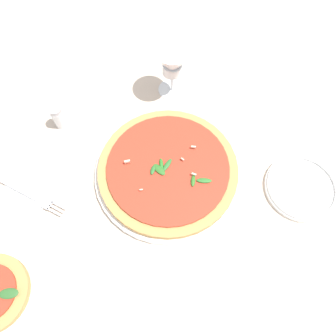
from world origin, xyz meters
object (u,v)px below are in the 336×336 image
Objects in this scene: fork at (28,194)px; side_plate_white at (302,187)px; wine_glass at (172,64)px; shaker_pepper at (58,117)px; pizza_arugula_main at (168,170)px.

fork is 0.65m from side_plate_white.
shaker_pepper is at bearing -135.80° from wine_glass.
shaker_pepper reaches higher than pizza_arugula_main.
shaker_pepper is at bearing 175.33° from pizza_arugula_main.
pizza_arugula_main is at bearing -69.80° from wine_glass.
pizza_arugula_main reaches higher than side_plate_white.
shaker_pepper is at bearing 103.55° from fork.
side_plate_white is at bearing 5.38° from shaker_pepper.
pizza_arugula_main is 0.32m from shaker_pepper.
pizza_arugula_main is 0.27m from wine_glass.
fork is at bearing -155.93° from side_plate_white.
shaker_pepper is (-0.32, 0.03, 0.02)m from pizza_arugula_main.
fork is at bearing -147.53° from pizza_arugula_main.
fork is 1.15× the size of side_plate_white.
side_plate_white is 0.63m from shaker_pepper.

